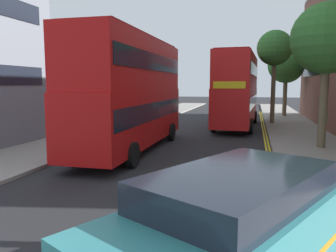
{
  "coord_description": "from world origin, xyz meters",
  "views": [
    {
      "loc": [
        3.56,
        -0.82,
        3.32
      ],
      "look_at": [
        0.5,
        11.0,
        1.8
      ],
      "focal_mm": 35.67,
      "sensor_mm": 36.0,
      "label": 1
    }
  ],
  "objects_px": {
    "double_decker_bus_away": "(131,90)",
    "double_decker_bus_oncoming": "(237,88)",
    "pedestrian_far": "(324,123)",
    "taxi_minivan": "(229,247)"
  },
  "relations": [
    {
      "from": "pedestrian_far",
      "to": "double_decker_bus_away",
      "type": "bearing_deg",
      "value": -147.5
    },
    {
      "from": "taxi_minivan",
      "to": "double_decker_bus_away",
      "type": "bearing_deg",
      "value": 116.87
    },
    {
      "from": "double_decker_bus_away",
      "to": "double_decker_bus_oncoming",
      "type": "relative_size",
      "value": 0.99
    },
    {
      "from": "taxi_minivan",
      "to": "double_decker_bus_oncoming",
      "type": "bearing_deg",
      "value": 92.65
    },
    {
      "from": "taxi_minivan",
      "to": "pedestrian_far",
      "type": "xyz_separation_m",
      "value": [
        4.46,
        17.63,
        -0.08
      ]
    },
    {
      "from": "pedestrian_far",
      "to": "double_decker_bus_oncoming",
      "type": "bearing_deg",
      "value": 141.83
    },
    {
      "from": "double_decker_bus_away",
      "to": "double_decker_bus_oncoming",
      "type": "xyz_separation_m",
      "value": [
        4.65,
        10.75,
        0.0
      ]
    },
    {
      "from": "double_decker_bus_away",
      "to": "double_decker_bus_oncoming",
      "type": "height_order",
      "value": "same"
    },
    {
      "from": "pedestrian_far",
      "to": "taxi_minivan",
      "type": "bearing_deg",
      "value": -104.18
    },
    {
      "from": "double_decker_bus_away",
      "to": "taxi_minivan",
      "type": "relative_size",
      "value": 2.11
    }
  ]
}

